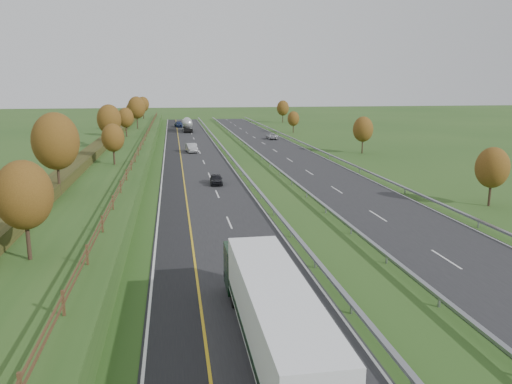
# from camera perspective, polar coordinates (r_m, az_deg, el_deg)

# --- Properties ---
(ground) EXTENTS (400.00, 400.00, 0.00)m
(ground) POSITION_cam_1_polar(r_m,az_deg,el_deg) (76.51, -0.74, 3.09)
(ground) COLOR #294D1B
(ground) RESTS_ON ground
(near_carriageway) EXTENTS (10.50, 200.00, 0.04)m
(near_carriageway) POSITION_cam_1_polar(r_m,az_deg,el_deg) (80.66, -6.92, 3.49)
(near_carriageway) COLOR black
(near_carriageway) RESTS_ON ground
(far_carriageway) EXTENTS (10.50, 200.00, 0.04)m
(far_carriageway) POSITION_cam_1_polar(r_m,az_deg,el_deg) (83.02, 4.55, 3.78)
(far_carriageway) COLOR black
(far_carriageway) RESTS_ON ground
(hard_shoulder) EXTENTS (3.00, 200.00, 0.04)m
(hard_shoulder) POSITION_cam_1_polar(r_m,az_deg,el_deg) (80.59, -9.59, 3.40)
(hard_shoulder) COLOR black
(hard_shoulder) RESTS_ON ground
(lane_markings) EXTENTS (26.75, 200.00, 0.01)m
(lane_markings) POSITION_cam_1_polar(r_m,az_deg,el_deg) (81.07, -2.39, 3.63)
(lane_markings) COLOR silver
(lane_markings) RESTS_ON near_carriageway
(embankment_left) EXTENTS (12.00, 200.00, 2.00)m
(embankment_left) POSITION_cam_1_polar(r_m,az_deg,el_deg) (81.01, -16.18, 3.83)
(embankment_left) COLOR #294D1B
(embankment_left) RESTS_ON ground
(hedge_left) EXTENTS (2.20, 180.00, 1.10)m
(hedge_left) POSITION_cam_1_polar(r_m,az_deg,el_deg) (81.08, -17.65, 4.85)
(hedge_left) COLOR #2C3214
(hedge_left) RESTS_ON embankment_left
(fence_left) EXTENTS (0.12, 189.06, 1.20)m
(fence_left) POSITION_cam_1_polar(r_m,az_deg,el_deg) (79.98, -13.07, 5.15)
(fence_left) COLOR #422B19
(fence_left) RESTS_ON embankment_left
(median_barrier_near) EXTENTS (0.32, 200.00, 0.71)m
(median_barrier_near) POSITION_cam_1_polar(r_m,az_deg,el_deg) (81.02, -2.89, 4.02)
(median_barrier_near) COLOR gray
(median_barrier_near) RESTS_ON ground
(median_barrier_far) EXTENTS (0.32, 200.00, 0.71)m
(median_barrier_far) POSITION_cam_1_polar(r_m,az_deg,el_deg) (81.75, 0.67, 4.11)
(median_barrier_far) COLOR gray
(median_barrier_far) RESTS_ON ground
(outer_barrier_far) EXTENTS (0.32, 200.00, 0.71)m
(outer_barrier_far) POSITION_cam_1_polar(r_m,az_deg,el_deg) (84.52, 8.39, 4.25)
(outer_barrier_far) COLOR gray
(outer_barrier_far) RESTS_ON ground
(trees_left) EXTENTS (6.64, 164.30, 7.66)m
(trees_left) POSITION_cam_1_polar(r_m,az_deg,el_deg) (77.08, -16.43, 7.44)
(trees_left) COLOR #2D2116
(trees_left) RESTS_ON embankment_left
(trees_far) EXTENTS (8.45, 118.60, 7.12)m
(trees_far) POSITION_cam_1_polar(r_m,az_deg,el_deg) (114.12, 7.57, 8.13)
(trees_far) COLOR #2D2116
(trees_far) RESTS_ON ground
(box_lorry) EXTENTS (2.58, 16.28, 4.06)m
(box_lorry) POSITION_cam_1_polar(r_m,az_deg,el_deg) (22.46, 1.75, -13.54)
(box_lorry) COLOR black
(box_lorry) RESTS_ON near_carriageway
(road_tanker) EXTENTS (2.40, 11.22, 3.46)m
(road_tanker) POSITION_cam_1_polar(r_m,az_deg,el_deg) (133.76, -7.83, 7.68)
(road_tanker) COLOR silver
(road_tanker) RESTS_ON near_carriageway
(car_dark_near) EXTENTS (1.71, 3.82, 1.27)m
(car_dark_near) POSITION_cam_1_polar(r_m,az_deg,el_deg) (61.67, -4.57, 1.48)
(car_dark_near) COLOR black
(car_dark_near) RESTS_ON near_carriageway
(car_silver_mid) EXTENTS (2.30, 5.00, 1.59)m
(car_silver_mid) POSITION_cam_1_polar(r_m,az_deg,el_deg) (91.73, -7.40, 5.03)
(car_silver_mid) COLOR #9A9A9E
(car_silver_mid) RESTS_ON near_carriageway
(car_small_far) EXTENTS (2.84, 5.54, 1.54)m
(car_small_far) POSITION_cam_1_polar(r_m,az_deg,el_deg) (147.38, -8.80, 7.65)
(car_small_far) COLOR #162245
(car_small_far) RESTS_ON near_carriageway
(car_oncoming) EXTENTS (2.12, 4.59, 1.27)m
(car_oncoming) POSITION_cam_1_polar(r_m,az_deg,el_deg) (113.31, 1.83, 6.39)
(car_oncoming) COLOR #BABBC0
(car_oncoming) RESTS_ON far_carriageway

